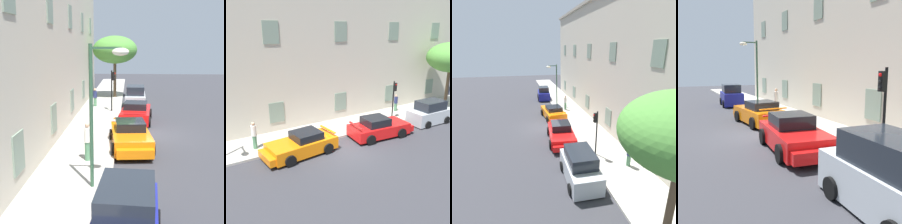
{
  "view_description": "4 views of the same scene",
  "coord_description": "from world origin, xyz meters",
  "views": [
    {
      "loc": [
        -18.98,
        1.29,
        5.45
      ],
      "look_at": [
        -0.0,
        2.32,
        1.38
      ],
      "focal_mm": 51.29,
      "sensor_mm": 36.0,
      "label": 1
    },
    {
      "loc": [
        -8.32,
        -12.2,
        7.48
      ],
      "look_at": [
        0.78,
        2.47,
        1.79
      ],
      "focal_mm": 41.2,
      "sensor_mm": 36.0,
      "label": 2
    },
    {
      "loc": [
        18.06,
        -2.47,
        7.45
      ],
      "look_at": [
        0.82,
        1.63,
        1.73
      ],
      "focal_mm": 31.6,
      "sensor_mm": 36.0,
      "label": 3
    },
    {
      "loc": [
        13.03,
        -3.73,
        3.36
      ],
      "look_at": [
        -0.18,
        2.13,
        1.02
      ],
      "focal_mm": 43.55,
      "sensor_mm": 36.0,
      "label": 4
    }
  ],
  "objects": [
    {
      "name": "ground_plane",
      "position": [
        0.0,
        0.0,
        0.0
      ],
      "size": [
        80.0,
        80.0,
        0.0
      ],
      "primitive_type": "plane",
      "color": "#333338"
    },
    {
      "name": "sidewalk",
      "position": [
        0.0,
        3.61,
        0.07
      ],
      "size": [
        60.0,
        3.32,
        0.14
      ],
      "primitive_type": "cube",
      "color": "#A8A399",
      "rests_on": "ground"
    },
    {
      "name": "building_facade",
      "position": [
        -0.0,
        7.71,
        6.14
      ],
      "size": [
        34.35,
        5.38,
        12.25
      ],
      "color": "#BCB29E",
      "rests_on": "ground"
    },
    {
      "name": "sportscar_red_lead",
      "position": [
        -2.77,
        1.18,
        0.62
      ],
      "size": [
        4.72,
        2.45,
        1.41
      ],
      "color": "orange",
      "rests_on": "ground"
    },
    {
      "name": "sportscar_yellow_flank",
      "position": [
        3.33,
        0.79,
        0.64
      ],
      "size": [
        4.75,
        2.47,
        1.48
      ],
      "color": "red",
      "rests_on": "ground"
    },
    {
      "name": "hatchback_distant",
      "position": [
        8.56,
        0.75,
        0.84
      ],
      "size": [
        3.72,
        1.95,
        1.88
      ],
      "color": "#B2B7BC",
      "rests_on": "ground"
    },
    {
      "name": "traffic_light",
      "position": [
        6.24,
        2.61,
        2.37
      ],
      "size": [
        0.22,
        0.36,
        3.25
      ],
      "color": "black",
      "rests_on": "sidewalk"
    },
    {
      "name": "pedestrian_admiring",
      "position": [
        8.11,
        4.22,
        0.94
      ],
      "size": [
        0.45,
        0.45,
        1.56
      ],
      "color": "#4C7F59",
      "rests_on": "sidewalk"
    },
    {
      "name": "pedestrian_strolling",
      "position": [
        -4.97,
        3.18,
        1.07
      ],
      "size": [
        0.41,
        0.41,
        1.8
      ],
      "color": "#4C7F59",
      "rests_on": "sidewalk"
    }
  ]
}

